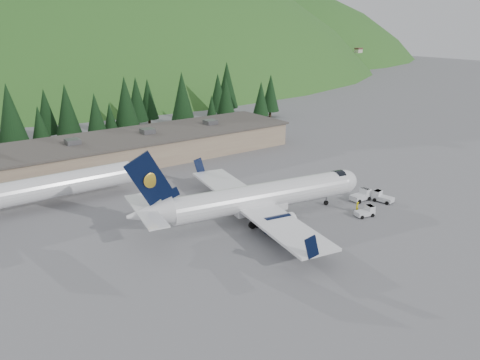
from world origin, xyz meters
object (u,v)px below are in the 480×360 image
object	(u,v)px
terminal_building	(125,149)
ramp_worker	(357,207)
second_airliner	(40,188)
baggage_tug_b	(362,195)
baggage_tug_a	(366,212)
baggage_tug_c	(382,197)
airliner	(258,198)

from	to	relation	value
terminal_building	ramp_worker	world-z (taller)	terminal_building
second_airliner	baggage_tug_b	size ratio (longest dim) A/B	8.31
baggage_tug_a	baggage_tug_b	xyz separation A→B (m)	(4.45, 4.62, 0.12)
baggage_tug_a	baggage_tug_c	size ratio (longest dim) A/B	0.92
baggage_tug_a	ramp_worker	bearing A→B (deg)	108.77
baggage_tug_a	terminal_building	bearing A→B (deg)	122.59
baggage_tug_c	airliner	bearing A→B (deg)	60.87
second_airliner	terminal_building	size ratio (longest dim) A/B	0.39
baggage_tug_b	ramp_worker	world-z (taller)	baggage_tug_b
baggage_tug_c	baggage_tug_a	bearing A→B (deg)	97.68
baggage_tug_b	airliner	bearing A→B (deg)	168.90
baggage_tug_b	terminal_building	xyz separation A→B (m)	(-21.69, 41.50, 1.84)
second_airliner	baggage_tug_b	world-z (taller)	second_airliner
airliner	terminal_building	xyz separation A→B (m)	(-3.98, 37.82, -0.54)
baggage_tug_a	ramp_worker	size ratio (longest dim) A/B	1.76
baggage_tug_b	baggage_tug_c	world-z (taller)	baggage_tug_b
airliner	baggage_tug_a	size ratio (longest dim) A/B	11.82
second_airliner	baggage_tug_c	size ratio (longest dim) A/B	8.35
second_airliner	terminal_building	bearing A→B (deg)	38.78
airliner	ramp_worker	bearing A→B (deg)	-17.70
baggage_tug_c	ramp_worker	distance (m)	6.73
second_airliner	baggage_tug_a	distance (m)	47.90
baggage_tug_a	baggage_tug_c	distance (m)	6.92
baggage_tug_a	baggage_tug_b	size ratio (longest dim) A/B	0.91
baggage_tug_a	baggage_tug_b	distance (m)	6.42
baggage_tug_a	ramp_worker	world-z (taller)	ramp_worker
baggage_tug_b	ramp_worker	distance (m)	5.57
baggage_tug_a	terminal_building	distance (m)	49.28
baggage_tug_c	ramp_worker	size ratio (longest dim) A/B	1.92
airliner	baggage_tug_c	xyz separation A→B (m)	(19.75, -5.92, -2.44)
second_airliner	terminal_building	distance (m)	25.55
terminal_building	ramp_worker	size ratio (longest dim) A/B	41.31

